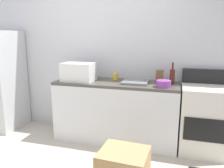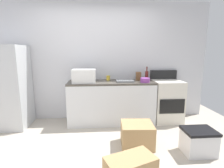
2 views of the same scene
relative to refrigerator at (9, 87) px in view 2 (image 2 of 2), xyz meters
The scene contains 13 objects.
ground_plane 2.25m from the refrigerator, 33.31° to the right, with size 6.00×6.00×0.00m, color #B2A899.
wall_back 1.86m from the refrigerator, 12.88° to the left, with size 5.00×0.10×2.60m, color silver.
kitchen_counter 2.08m from the refrigerator, ahead, with size 1.80×0.60×0.90m.
refrigerator is the anchor object (origin of this frame).
stove_oven 3.29m from the refrigerator, ahead, with size 0.60×0.61×1.10m.
microwave 1.51m from the refrigerator, ahead, with size 0.46×0.34×0.27m, color white.
sink_basin 2.33m from the refrigerator, ahead, with size 0.36×0.32×0.03m, color slate.
wine_bottle 2.84m from the refrigerator, ahead, with size 0.07×0.07×0.30m.
coffee_mug 2.01m from the refrigerator, ahead, with size 0.08×0.08×0.10m, color gold.
knife_block 2.67m from the refrigerator, ahead, with size 0.10×0.10×0.18m, color brown.
mixing_bowl 2.73m from the refrigerator, ahead, with size 0.19×0.19×0.09m, color purple.
cardboard_box_small 2.65m from the refrigerator, 21.54° to the right, with size 0.50×0.45×0.37m, color tan.
storage_bin 3.55m from the refrigerator, 20.71° to the right, with size 0.46×0.36×0.38m.
Camera 2 is at (0.05, -2.34, 1.51)m, focal length 27.44 mm.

